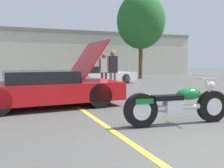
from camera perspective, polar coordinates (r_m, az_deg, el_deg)
The scene contains 8 objects.
parking_stripe_middle at distance 4.91m, azimuth 0.21°, elevation -10.65°, with size 0.12×5.64×0.01m, color yellow.
far_building at distance 25.85m, azimuth -15.48°, elevation 7.05°, with size 32.00×4.20×4.40m.
tree_background at distance 20.73m, azimuth 6.63°, elevation 14.08°, with size 3.87×3.87×6.85m.
motorcycle at distance 5.52m, azimuth 14.83°, elevation -4.65°, with size 2.42×0.70×0.99m.
show_car_hood_open at distance 7.66m, azimuth -14.62°, elevation -0.92°, with size 4.50×2.20×2.00m.
parked_car_right_row at distance 15.46m, azimuth -2.98°, elevation 2.00°, with size 4.69×2.56×1.08m.
spectator_near_motorcycle at distance 11.92m, azimuth -1.84°, elevation 3.59°, with size 0.52×0.23×1.74m.
spectator_by_show_car at distance 10.88m, azimuth 0.19°, elevation 3.84°, with size 0.52×0.24×1.84m.
Camera 1 is at (-2.85, -2.47, 1.33)m, focal length 40.00 mm.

